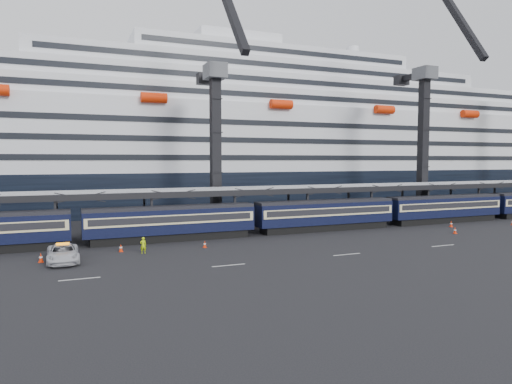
# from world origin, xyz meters

# --- Properties ---
(ground) EXTENTS (260.00, 260.00, 0.00)m
(ground) POSITION_xyz_m (0.00, 0.00, 0.00)
(ground) COLOR black
(ground) RESTS_ON ground
(train) EXTENTS (133.05, 3.00, 4.05)m
(train) POSITION_xyz_m (-4.65, 10.00, 2.20)
(train) COLOR black
(train) RESTS_ON ground
(canopy) EXTENTS (130.00, 6.25, 5.53)m
(canopy) POSITION_xyz_m (0.00, 14.00, 5.25)
(canopy) COLOR gray
(canopy) RESTS_ON ground
(cruise_ship) EXTENTS (214.09, 28.84, 34.00)m
(cruise_ship) POSITION_xyz_m (-1.08, 45.99, 12.34)
(cruise_ship) COLOR black
(cruise_ship) RESTS_ON ground
(crane_dark_near) EXTENTS (4.50, 17.75, 35.08)m
(crane_dark_near) POSITION_xyz_m (-20.00, 18.59, 11.93)
(crane_dark_near) COLOR #47484E
(crane_dark_near) RESTS_ON ground
(crane_dark_mid) EXTENTS (4.50, 18.24, 39.64)m
(crane_dark_mid) POSITION_xyz_m (15.00, 17.59, 13.36)
(crane_dark_mid) COLOR #47484E
(crane_dark_mid) RESTS_ON ground
(pickup_truck) EXTENTS (2.76, 5.78, 1.59)m
(pickup_truck) POSITION_xyz_m (-39.23, 2.70, 0.80)
(pickup_truck) COLOR silver
(pickup_truck) RESTS_ON ground
(worker) EXTENTS (0.60, 0.41, 1.62)m
(worker) POSITION_xyz_m (-32.07, 3.88, 0.81)
(worker) COLOR #B5DA0B
(worker) RESTS_ON ground
(traffic_cone_a) EXTENTS (0.40, 0.40, 0.80)m
(traffic_cone_a) POSITION_xyz_m (-33.99, 5.64, 0.39)
(traffic_cone_a) COLOR red
(traffic_cone_a) RESTS_ON ground
(traffic_cone_b) EXTENTS (0.43, 0.43, 0.87)m
(traffic_cone_b) POSITION_xyz_m (-41.06, 3.46, 0.43)
(traffic_cone_b) COLOR red
(traffic_cone_b) RESTS_ON ground
(traffic_cone_c) EXTENTS (0.36, 0.36, 0.73)m
(traffic_cone_c) POSITION_xyz_m (-25.70, 4.57, 0.36)
(traffic_cone_c) COLOR red
(traffic_cone_c) RESTS_ON ground
(traffic_cone_d) EXTENTS (0.42, 0.42, 0.83)m
(traffic_cone_d) POSITION_xyz_m (5.43, 1.59, 0.41)
(traffic_cone_d) COLOR red
(traffic_cone_d) RESTS_ON ground
(traffic_cone_e) EXTENTS (0.42, 0.42, 0.85)m
(traffic_cone_e) POSITION_xyz_m (9.37, 6.09, 0.42)
(traffic_cone_e) COLOR red
(traffic_cone_e) RESTS_ON ground
(traffic_cone_f) EXTENTS (0.37, 0.37, 0.75)m
(traffic_cone_f) POSITION_xyz_m (18.74, 4.24, 0.37)
(traffic_cone_f) COLOR red
(traffic_cone_f) RESTS_ON ground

